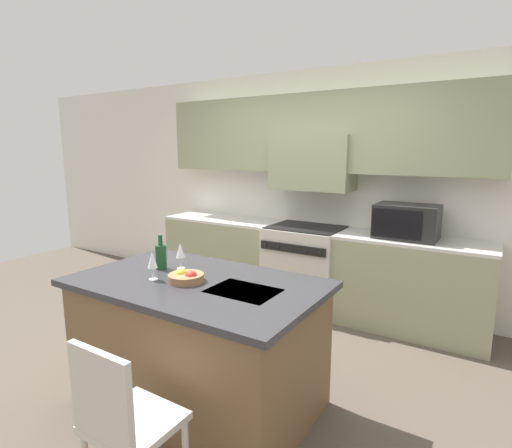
{
  "coord_description": "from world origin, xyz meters",
  "views": [
    {
      "loc": [
        1.85,
        -2.43,
        1.79
      ],
      "look_at": [
        0.06,
        0.44,
        1.16
      ],
      "focal_mm": 28.0,
      "sensor_mm": 36.0,
      "label": 1
    }
  ],
  "objects_px": {
    "range_stove": "(305,267)",
    "microwave": "(407,221)",
    "fruit_bowl": "(186,277)",
    "wine_glass_near": "(152,261)",
    "wine_glass_far": "(180,251)",
    "island_chair": "(122,418)",
    "wine_bottle": "(161,256)"
  },
  "relations": [
    {
      "from": "island_chair",
      "to": "wine_glass_near",
      "type": "relative_size",
      "value": 4.55
    },
    {
      "from": "range_stove",
      "to": "wine_bottle",
      "type": "relative_size",
      "value": 3.65
    },
    {
      "from": "island_chair",
      "to": "wine_bottle",
      "type": "xyz_separation_m",
      "value": [
        -0.66,
        0.95,
        0.5
      ]
    },
    {
      "from": "wine_glass_far",
      "to": "island_chair",
      "type": "bearing_deg",
      "value": -62.28
    },
    {
      "from": "island_chair",
      "to": "wine_glass_near",
      "type": "bearing_deg",
      "value": 125.51
    },
    {
      "from": "wine_bottle",
      "to": "wine_glass_far",
      "type": "distance_m",
      "value": 0.15
    },
    {
      "from": "microwave",
      "to": "island_chair",
      "type": "xyz_separation_m",
      "value": [
        -0.68,
        -2.93,
        -0.59
      ]
    },
    {
      "from": "wine_glass_near",
      "to": "wine_bottle",
      "type": "bearing_deg",
      "value": 122.61
    },
    {
      "from": "wine_glass_far",
      "to": "fruit_bowl",
      "type": "relative_size",
      "value": 0.83
    },
    {
      "from": "wine_glass_near",
      "to": "wine_glass_far",
      "type": "height_order",
      "value": "same"
    },
    {
      "from": "island_chair",
      "to": "wine_bottle",
      "type": "height_order",
      "value": "wine_bottle"
    },
    {
      "from": "fruit_bowl",
      "to": "wine_bottle",
      "type": "bearing_deg",
      "value": 160.53
    },
    {
      "from": "microwave",
      "to": "fruit_bowl",
      "type": "distance_m",
      "value": 2.33
    },
    {
      "from": "island_chair",
      "to": "wine_glass_far",
      "type": "bearing_deg",
      "value": 117.72
    },
    {
      "from": "wine_bottle",
      "to": "wine_glass_far",
      "type": "bearing_deg",
      "value": 33.96
    },
    {
      "from": "wine_bottle",
      "to": "microwave",
      "type": "bearing_deg",
      "value": 55.75
    },
    {
      "from": "range_stove",
      "to": "fruit_bowl",
      "type": "bearing_deg",
      "value": -87.85
    },
    {
      "from": "wine_glass_near",
      "to": "wine_glass_far",
      "type": "bearing_deg",
      "value": 93.56
    },
    {
      "from": "range_stove",
      "to": "microwave",
      "type": "xyz_separation_m",
      "value": [
        1.07,
        0.02,
        0.63
      ]
    },
    {
      "from": "island_chair",
      "to": "fruit_bowl",
      "type": "height_order",
      "value": "fruit_bowl"
    },
    {
      "from": "wine_glass_far",
      "to": "range_stove",
      "type": "bearing_deg",
      "value": 85.18
    },
    {
      "from": "wine_bottle",
      "to": "fruit_bowl",
      "type": "bearing_deg",
      "value": -19.47
    },
    {
      "from": "wine_bottle",
      "to": "range_stove",
      "type": "bearing_deg",
      "value": 81.9
    },
    {
      "from": "island_chair",
      "to": "wine_glass_near",
      "type": "distance_m",
      "value": 1.05
    },
    {
      "from": "range_stove",
      "to": "fruit_bowl",
      "type": "distance_m",
      "value": 2.14
    },
    {
      "from": "range_stove",
      "to": "island_chair",
      "type": "bearing_deg",
      "value": -82.48
    },
    {
      "from": "wine_glass_far",
      "to": "fruit_bowl",
      "type": "distance_m",
      "value": 0.33
    },
    {
      "from": "range_stove",
      "to": "wine_glass_far",
      "type": "relative_size",
      "value": 4.72
    },
    {
      "from": "range_stove",
      "to": "microwave",
      "type": "relative_size",
      "value": 1.61
    },
    {
      "from": "island_chair",
      "to": "fruit_bowl",
      "type": "bearing_deg",
      "value": 110.34
    },
    {
      "from": "microwave",
      "to": "wine_glass_far",
      "type": "height_order",
      "value": "microwave"
    },
    {
      "from": "range_stove",
      "to": "microwave",
      "type": "distance_m",
      "value": 1.24
    }
  ]
}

